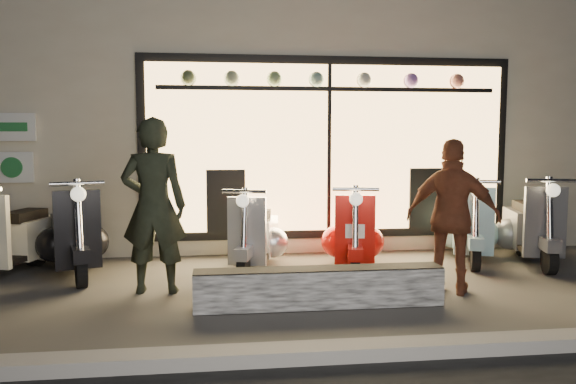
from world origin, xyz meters
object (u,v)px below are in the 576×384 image
scooter_red (353,235)px  woman (453,217)px  scooter_silver (256,236)px  graffiti_barrier (319,287)px  man (154,206)px

scooter_red → woman: woman is taller
scooter_silver → scooter_red: 1.28m
scooter_red → woman: 1.59m
graffiti_barrier → woman: 1.69m
graffiti_barrier → woman: bearing=11.6°
graffiti_barrier → scooter_red: scooter_red is taller
scooter_silver → woman: (2.05, -1.49, 0.43)m
scooter_silver → woman: woman is taller
scooter_silver → man: (-1.18, -1.06, 0.54)m
woman → scooter_silver: bearing=-7.1°
woman → man: bearing=21.3°
woman → graffiti_barrier: bearing=40.6°
graffiti_barrier → man: 2.01m
scooter_red → man: bearing=-148.5°
graffiti_barrier → scooter_red: (0.75, 1.63, 0.23)m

